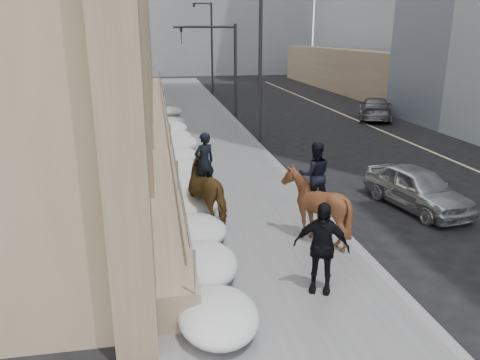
# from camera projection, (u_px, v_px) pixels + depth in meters

# --- Properties ---
(ground) EXTENTS (140.00, 140.00, 0.00)m
(ground) POSITION_uv_depth(u_px,v_px,m) (267.00, 276.00, 10.83)
(ground) COLOR black
(ground) RESTS_ON ground
(sidewalk) EXTENTS (5.00, 80.00, 0.12)m
(sidewalk) POSITION_uv_depth(u_px,v_px,m) (214.00, 162.00, 20.21)
(sidewalk) COLOR #575759
(sidewalk) RESTS_ON ground
(curb) EXTENTS (0.24, 80.00, 0.12)m
(curb) POSITION_uv_depth(u_px,v_px,m) (272.00, 160.00, 20.65)
(curb) COLOR slate
(curb) RESTS_ON ground
(lane_line) EXTENTS (0.15, 70.00, 0.01)m
(lane_line) POSITION_uv_depth(u_px,v_px,m) (435.00, 153.00, 21.99)
(lane_line) COLOR #BFB78C
(lane_line) RESTS_ON ground
(bg_building_far) EXTENTS (24.00, 12.00, 20.00)m
(bg_building_far) POSITION_uv_depth(u_px,v_px,m) (127.00, 3.00, 74.46)
(bg_building_far) COLOR gray
(bg_building_far) RESTS_ON ground
(streetlight_mid) EXTENTS (1.71, 0.24, 8.00)m
(streetlight_mid) POSITION_uv_depth(u_px,v_px,m) (257.00, 51.00, 23.08)
(streetlight_mid) COLOR #2D2D30
(streetlight_mid) RESTS_ON ground
(streetlight_far) EXTENTS (1.71, 0.24, 8.00)m
(streetlight_far) POSITION_uv_depth(u_px,v_px,m) (210.00, 43.00, 41.86)
(streetlight_far) COLOR #2D2D30
(streetlight_far) RESTS_ON ground
(traffic_signal) EXTENTS (4.10, 0.22, 6.00)m
(traffic_signal) POSITION_uv_depth(u_px,v_px,m) (221.00, 56.00, 30.65)
(traffic_signal) COLOR #2D2D30
(traffic_signal) RESTS_ON ground
(snow_bank) EXTENTS (1.70, 18.10, 0.76)m
(snow_bank) POSITION_uv_depth(u_px,v_px,m) (183.00, 166.00, 18.07)
(snow_bank) COLOR silver
(snow_bank) RESTS_ON sidewalk
(mounted_horse_left) EXTENTS (1.87, 2.48, 2.62)m
(mounted_horse_left) POSITION_uv_depth(u_px,v_px,m) (211.00, 188.00, 13.37)
(mounted_horse_left) COLOR #422D14
(mounted_horse_left) RESTS_ON sidewalk
(mounted_horse_right) EXTENTS (1.71, 1.88, 2.62)m
(mounted_horse_right) POSITION_uv_depth(u_px,v_px,m) (315.00, 201.00, 12.18)
(mounted_horse_right) COLOR #4A2815
(mounted_horse_right) RESTS_ON sidewalk
(pedestrian) EXTENTS (1.27, 0.92, 2.00)m
(pedestrian) POSITION_uv_depth(u_px,v_px,m) (321.00, 247.00, 9.74)
(pedestrian) COLOR black
(pedestrian) RESTS_ON sidewalk
(car_silver) EXTENTS (2.30, 4.18, 1.35)m
(car_silver) POSITION_uv_depth(u_px,v_px,m) (417.00, 188.00, 14.90)
(car_silver) COLOR #ACB0B4
(car_silver) RESTS_ON ground
(car_grey) EXTENTS (3.83, 5.32, 1.43)m
(car_grey) POSITION_uv_depth(u_px,v_px,m) (375.00, 108.00, 30.58)
(car_grey) COLOR #57585E
(car_grey) RESTS_ON ground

